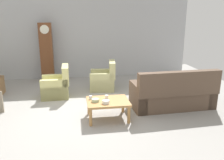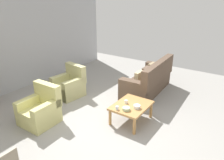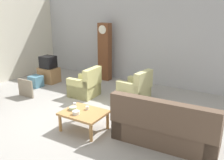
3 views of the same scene
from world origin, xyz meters
name	(u,v)px [view 3 (image 3 of 3)]	position (x,y,z in m)	size (l,w,h in m)	color
ground_plane	(78,117)	(0.00, 0.00, 0.00)	(10.40, 10.40, 0.00)	#999691
garage_door_wall	(140,37)	(0.00, 3.60, 1.60)	(8.40, 0.16, 3.20)	#ADAFB5
couch_floral	(165,128)	(2.28, -0.03, 0.36)	(2.14, 0.97, 1.04)	brown
armchair_olive_near	(85,87)	(-0.75, 1.33, 0.31)	(0.81, 0.78, 0.92)	#CCC67A
armchair_olive_far	(135,90)	(0.71, 1.83, 0.31)	(0.88, 0.85, 0.92)	#BDBA7E
coffee_table_wood	(84,114)	(0.52, -0.42, 0.38)	(0.96, 0.76, 0.44)	#B27F47
grandfather_clock	(105,52)	(-1.18, 3.12, 1.05)	(0.44, 0.30, 2.09)	brown
tv_stand_cabinet	(49,75)	(-2.73, 1.79, 0.27)	(0.68, 0.52, 0.54)	#997047
tv_crt	(48,62)	(-2.73, 1.79, 0.75)	(0.48, 0.44, 0.42)	black
framed_picture_leaning	(26,88)	(-2.28, 0.34, 0.27)	(0.60, 0.05, 0.55)	gray
storage_box_blue	(36,81)	(-2.74, 1.17, 0.19)	(0.38, 0.39, 0.38)	teal
cup_white_porcelain	(87,108)	(0.52, -0.27, 0.48)	(0.08, 0.08, 0.08)	white
cup_blue_rimmed	(75,104)	(0.14, -0.26, 0.48)	(0.07, 0.07, 0.08)	silver
bowl_white_stacked	(76,113)	(0.45, -0.60, 0.48)	(0.16, 0.16, 0.08)	white
bowl_shallow_green	(73,108)	(0.24, -0.45, 0.48)	(0.18, 0.18, 0.07)	#B2C69E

